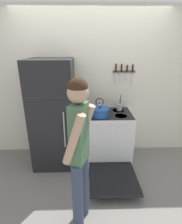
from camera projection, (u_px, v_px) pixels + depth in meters
The scene contains 9 objects.
ground_plane at pixel (91, 149), 3.50m from camera, with size 14.00×14.00×0.00m, color slate.
wall_back at pixel (91, 86), 3.08m from camera, with size 10.00×0.06×2.55m.
refrigerator at pixel (54, 114), 2.85m from camera, with size 0.68×0.72×1.76m.
stove_range at pixel (109, 138), 3.03m from camera, with size 0.75×1.33×0.88m.
dutch_oven_pot at pixel (100, 112), 2.76m from camera, with size 0.34×0.30×0.16m.
tea_kettle at pixel (100, 107), 3.00m from camera, with size 0.22×0.18×0.23m.
utensil_jar at pixel (119, 107), 3.01m from camera, with size 0.09×0.09×0.28m.
person at pixel (79, 149), 1.76m from camera, with size 0.35×0.40×1.68m.
wall_knife_strip at pixel (124, 71), 2.96m from camera, with size 0.38×0.03×0.35m.
Camera 1 is at (-0.07, -3.02, 1.93)m, focal length 28.00 mm.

